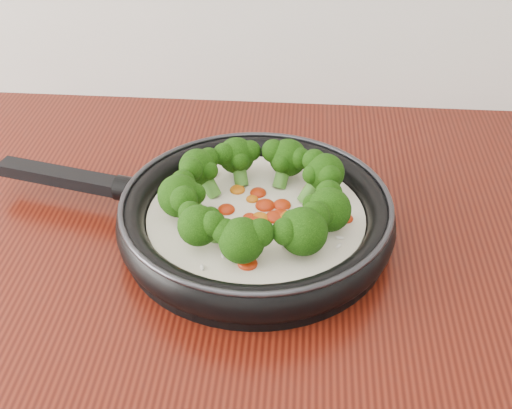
{
  "coord_description": "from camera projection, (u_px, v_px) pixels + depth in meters",
  "views": [
    {
      "loc": [
        0.14,
        0.47,
        1.42
      ],
      "look_at": [
        0.09,
        1.12,
        0.95
      ],
      "focal_mm": 46.94,
      "sensor_mm": 36.0,
      "label": 1
    }
  ],
  "objects": [
    {
      "name": "skillet",
      "position": [
        254.0,
        214.0,
        0.82
      ],
      "size": [
        0.56,
        0.41,
        0.1
      ],
      "color": "black",
      "rests_on": "counter"
    }
  ]
}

